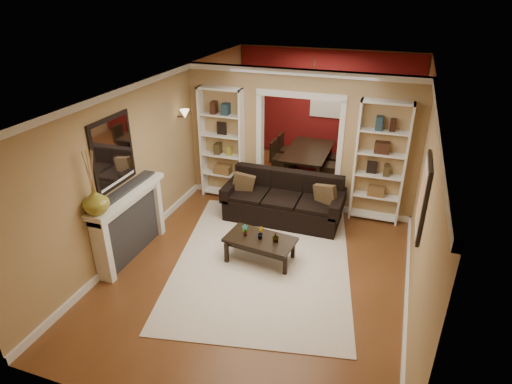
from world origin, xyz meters
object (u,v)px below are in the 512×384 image
at_px(bookshelf_right, 380,163).
at_px(coffee_table, 260,249).
at_px(fireplace, 131,224).
at_px(dining_table, 309,162).
at_px(sofa, 283,199).
at_px(bookshelf_left, 222,144).

bearing_deg(bookshelf_right, coffee_table, -128.82).
bearing_deg(fireplace, bookshelf_right, 34.80).
xyz_separation_m(bookshelf_right, dining_table, (-1.64, 1.66, -0.84)).
xyz_separation_m(sofa, bookshelf_left, (-1.47, 0.58, 0.71)).
relative_size(coffee_table, dining_table, 0.63).
xyz_separation_m(coffee_table, fireplace, (-2.03, -0.53, 0.37)).
xyz_separation_m(bookshelf_left, bookshelf_right, (3.10, 0.00, 0.00)).
xyz_separation_m(bookshelf_right, fireplace, (-3.64, -2.53, -0.57)).
height_order(bookshelf_left, bookshelf_right, same).
height_order(coffee_table, bookshelf_right, bookshelf_right).
height_order(coffee_table, fireplace, fireplace).
bearing_deg(bookshelf_left, sofa, -21.59).
height_order(coffee_table, dining_table, dining_table).
height_order(sofa, bookshelf_left, bookshelf_left).
relative_size(coffee_table, bookshelf_left, 0.48).
xyz_separation_m(sofa, fireplace, (-2.01, -1.95, 0.14)).
relative_size(sofa, fireplace, 1.31).
relative_size(bookshelf_left, fireplace, 1.35).
bearing_deg(fireplace, coffee_table, 14.52).
bearing_deg(bookshelf_right, bookshelf_left, 180.00).
distance_m(bookshelf_left, fireplace, 2.65).
height_order(bookshelf_left, dining_table, bookshelf_left).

